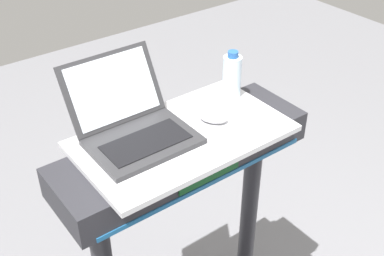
{
  "coord_description": "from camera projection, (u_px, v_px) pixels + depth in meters",
  "views": [
    {
      "loc": [
        -0.77,
        -0.38,
        2.12
      ],
      "look_at": [
        0.0,
        0.65,
        1.24
      ],
      "focal_mm": 46.23,
      "sensor_mm": 36.0,
      "label": 1
    }
  ],
  "objects": [
    {
      "name": "computer_mouse",
      "position": [
        213.0,
        117.0,
        1.67
      ],
      "size": [
        0.11,
        0.12,
        0.03
      ],
      "primitive_type": "ellipsoid",
      "rotation": [
        0.0,
        0.0,
        0.58
      ],
      "color": "#B2B2B7",
      "rests_on": "desk_board"
    },
    {
      "name": "laptop",
      "position": [
        133.0,
        124.0,
        1.58
      ],
      "size": [
        0.33,
        0.35,
        0.23
      ],
      "rotation": [
        0.0,
        0.0,
        0.08
      ],
      "color": "#2D2D30",
      "rests_on": "desk_board"
    },
    {
      "name": "desk_board",
      "position": [
        183.0,
        136.0,
        1.62
      ],
      "size": [
        0.7,
        0.4,
        0.02
      ],
      "primitive_type": "cube",
      "color": "silver",
      "rests_on": "treadmill_base"
    },
    {
      "name": "water_bottle",
      "position": [
        232.0,
        76.0,
        1.77
      ],
      "size": [
        0.07,
        0.07,
        0.18
      ],
      "color": "silver",
      "rests_on": "desk_board"
    }
  ]
}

